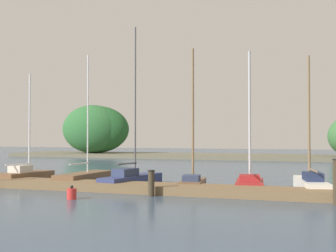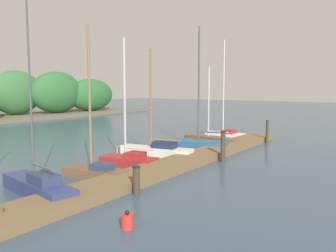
{
  "view_description": "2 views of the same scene",
  "coord_description": "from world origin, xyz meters",
  "px_view_note": "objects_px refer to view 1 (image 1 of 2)",
  "views": [
    {
      "loc": [
        2.77,
        -4.63,
        2.37
      ],
      "look_at": [
        -3.84,
        14.57,
        2.85
      ],
      "focal_mm": 47.3,
      "sensor_mm": 36.0,
      "label": 1
    },
    {
      "loc": [
        -13.15,
        3.79,
        3.89
      ],
      "look_at": [
        1.94,
        14.19,
        1.83
      ],
      "focal_mm": 37.76,
      "sensor_mm": 36.0,
      "label": 2
    }
  ],
  "objects_px": {
    "sailboat_0": "(27,175)",
    "sailboat_3": "(193,180)",
    "sailboat_4": "(250,181)",
    "mooring_piling_1": "(151,183)",
    "sailboat_5": "(310,182)",
    "sailboat_2": "(133,178)",
    "channel_buoy_0": "(72,194)",
    "mooring_piling_2": "(336,182)",
    "sailboat_1": "(86,177)"
  },
  "relations": [
    {
      "from": "sailboat_0",
      "to": "sailboat_3",
      "type": "distance_m",
      "value": 8.76
    },
    {
      "from": "sailboat_0",
      "to": "sailboat_4",
      "type": "height_order",
      "value": "sailboat_4"
    },
    {
      "from": "sailboat_0",
      "to": "mooring_piling_1",
      "type": "xyz_separation_m",
      "value": [
        7.92,
        -2.76,
        0.15
      ]
    },
    {
      "from": "sailboat_4",
      "to": "sailboat_5",
      "type": "height_order",
      "value": "sailboat_4"
    },
    {
      "from": "sailboat_2",
      "to": "sailboat_3",
      "type": "xyz_separation_m",
      "value": [
        2.91,
        0.13,
        0.02
      ]
    },
    {
      "from": "sailboat_4",
      "to": "channel_buoy_0",
      "type": "height_order",
      "value": "sailboat_4"
    },
    {
      "from": "sailboat_3",
      "to": "sailboat_4",
      "type": "xyz_separation_m",
      "value": [
        2.55,
        0.31,
        -0.01
      ]
    },
    {
      "from": "mooring_piling_1",
      "to": "mooring_piling_2",
      "type": "relative_size",
      "value": 0.65
    },
    {
      "from": "sailboat_1",
      "to": "mooring_piling_2",
      "type": "bearing_deg",
      "value": -104.81
    },
    {
      "from": "sailboat_2",
      "to": "sailboat_1",
      "type": "bearing_deg",
      "value": 90.75
    },
    {
      "from": "sailboat_4",
      "to": "channel_buoy_0",
      "type": "distance_m",
      "value": 7.84
    },
    {
      "from": "sailboat_3",
      "to": "sailboat_5",
      "type": "height_order",
      "value": "sailboat_3"
    },
    {
      "from": "sailboat_1",
      "to": "sailboat_3",
      "type": "xyz_separation_m",
      "value": [
        5.68,
        -0.35,
        0.08
      ]
    },
    {
      "from": "sailboat_1",
      "to": "sailboat_3",
      "type": "bearing_deg",
      "value": -91.63
    },
    {
      "from": "sailboat_4",
      "to": "mooring_piling_2",
      "type": "relative_size",
      "value": 3.88
    },
    {
      "from": "sailboat_0",
      "to": "sailboat_4",
      "type": "relative_size",
      "value": 0.91
    },
    {
      "from": "sailboat_0",
      "to": "sailboat_2",
      "type": "distance_m",
      "value": 5.85
    },
    {
      "from": "mooring_piling_1",
      "to": "sailboat_4",
      "type": "bearing_deg",
      "value": 44.83
    },
    {
      "from": "sailboat_3",
      "to": "mooring_piling_2",
      "type": "distance_m",
      "value": 6.83
    },
    {
      "from": "sailboat_0",
      "to": "sailboat_5",
      "type": "distance_m",
      "value": 13.88
    },
    {
      "from": "sailboat_4",
      "to": "mooring_piling_1",
      "type": "xyz_separation_m",
      "value": [
        -3.39,
        -3.37,
        0.14
      ]
    },
    {
      "from": "sailboat_1",
      "to": "sailboat_5",
      "type": "distance_m",
      "value": 10.78
    },
    {
      "from": "sailboat_3",
      "to": "channel_buoy_0",
      "type": "relative_size",
      "value": 12.28
    },
    {
      "from": "sailboat_5",
      "to": "channel_buoy_0",
      "type": "relative_size",
      "value": 11.29
    },
    {
      "from": "sailboat_0",
      "to": "sailboat_5",
      "type": "bearing_deg",
      "value": -76.51
    },
    {
      "from": "mooring_piling_1",
      "to": "mooring_piling_2",
      "type": "height_order",
      "value": "mooring_piling_2"
    },
    {
      "from": "sailboat_0",
      "to": "sailboat_1",
      "type": "height_order",
      "value": "sailboat_1"
    },
    {
      "from": "sailboat_4",
      "to": "mooring_piling_2",
      "type": "distance_m",
      "value": 4.94
    },
    {
      "from": "mooring_piling_2",
      "to": "sailboat_2",
      "type": "bearing_deg",
      "value": 161.21
    },
    {
      "from": "sailboat_2",
      "to": "mooring_piling_2",
      "type": "xyz_separation_m",
      "value": [
        8.94,
        -3.04,
        0.43
      ]
    },
    {
      "from": "sailboat_2",
      "to": "sailboat_4",
      "type": "relative_size",
      "value": 1.23
    },
    {
      "from": "sailboat_4",
      "to": "sailboat_5",
      "type": "xyz_separation_m",
      "value": [
        2.55,
        0.27,
        0.0
      ]
    },
    {
      "from": "sailboat_0",
      "to": "mooring_piling_1",
      "type": "relative_size",
      "value": 5.45
    },
    {
      "from": "sailboat_3",
      "to": "sailboat_4",
      "type": "bearing_deg",
      "value": -91.89
    },
    {
      "from": "sailboat_4",
      "to": "mooring_piling_1",
      "type": "distance_m",
      "value": 4.78
    },
    {
      "from": "mooring_piling_2",
      "to": "sailboat_1",
      "type": "bearing_deg",
      "value": 163.25
    },
    {
      "from": "sailboat_1",
      "to": "sailboat_5",
      "type": "bearing_deg",
      "value": -86.86
    },
    {
      "from": "sailboat_5",
      "to": "channel_buoy_0",
      "type": "height_order",
      "value": "sailboat_5"
    },
    {
      "from": "sailboat_0",
      "to": "channel_buoy_0",
      "type": "height_order",
      "value": "sailboat_0"
    },
    {
      "from": "sailboat_1",
      "to": "mooring_piling_2",
      "type": "relative_size",
      "value": 4.08
    },
    {
      "from": "sailboat_3",
      "to": "channel_buoy_0",
      "type": "distance_m",
      "value": 5.9
    },
    {
      "from": "sailboat_4",
      "to": "sailboat_5",
      "type": "distance_m",
      "value": 2.56
    },
    {
      "from": "sailboat_2",
      "to": "mooring_piling_2",
      "type": "relative_size",
      "value": 4.78
    },
    {
      "from": "sailboat_0",
      "to": "sailboat_1",
      "type": "xyz_separation_m",
      "value": [
        3.08,
        0.66,
        -0.06
      ]
    },
    {
      "from": "sailboat_0",
      "to": "channel_buoy_0",
      "type": "xyz_separation_m",
      "value": [
        5.38,
        -4.54,
        -0.16
      ]
    },
    {
      "from": "sailboat_2",
      "to": "sailboat_5",
      "type": "relative_size",
      "value": 1.29
    },
    {
      "from": "sailboat_0",
      "to": "sailboat_3",
      "type": "bearing_deg",
      "value": -78.17
    },
    {
      "from": "sailboat_1",
      "to": "channel_buoy_0",
      "type": "relative_size",
      "value": 12.46
    },
    {
      "from": "sailboat_1",
      "to": "sailboat_5",
      "type": "height_order",
      "value": "sailboat_1"
    },
    {
      "from": "sailboat_3",
      "to": "mooring_piling_1",
      "type": "distance_m",
      "value": 3.18
    }
  ]
}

